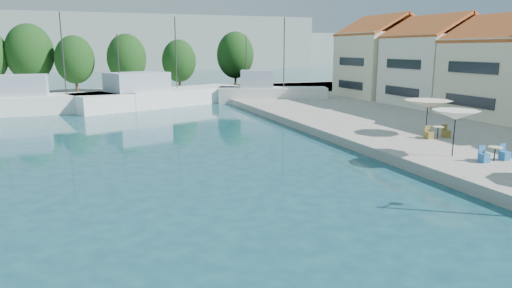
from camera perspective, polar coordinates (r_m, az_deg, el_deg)
name	(u,v)px	position (r m, az deg, el deg)	size (l,w,h in m)	color
quay_far	(99,96)	(62.98, -19.00, 5.75)	(90.00, 16.00, 0.60)	gray
hill_west	(10,43)	(157.04, -28.41, 11.09)	(180.00, 40.00, 16.00)	gray
hill_east	(219,49)	(182.50, -4.69, 11.73)	(140.00, 40.00, 12.00)	gray
building_05	(436,59)	(50.39, 21.61, 9.86)	(8.40, 8.80, 9.70)	silver
building_06	(383,55)	(57.43, 15.58, 10.63)	(9.00, 8.80, 10.20)	beige
trawler_02	(44,102)	(50.09, -24.95, 4.76)	(16.57, 4.33, 10.20)	white
trawler_03	(158,96)	(52.31, -12.13, 5.85)	(20.49, 12.37, 10.20)	white
trawler_04	(270,93)	(54.36, 1.78, 6.33)	(12.96, 7.59, 10.20)	silver
tree_04	(30,53)	(67.33, -26.45, 10.16)	(6.01, 6.01, 8.89)	#3F2B19
tree_05	(75,60)	(64.97, -21.73, 9.77)	(4.99, 4.99, 7.39)	#3F2B19
tree_06	(127,58)	(64.26, -15.86, 10.26)	(5.16, 5.16, 7.63)	#3F2B19
tree_07	(179,61)	(65.25, -9.61, 10.20)	(4.68, 4.68, 6.93)	#3F2B19
tree_08	(235,55)	(69.69, -2.61, 11.04)	(5.53, 5.53, 8.19)	#3F2B19
umbrella_white	(456,115)	(26.46, 23.69, 3.34)	(2.50, 2.50, 2.50)	black
umbrella_cream	(428,104)	(32.55, 20.69, 4.71)	(3.16, 3.16, 2.33)	black
cafe_table_02	(494,156)	(26.50, 27.65, -1.32)	(1.82, 0.70, 0.76)	black
cafe_table_03	(438,134)	(31.80, 21.76, 1.20)	(1.82, 0.70, 0.76)	black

